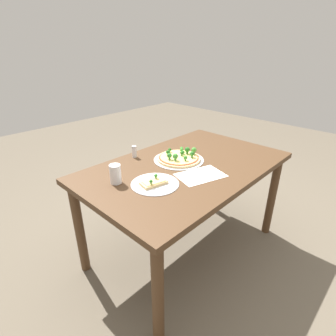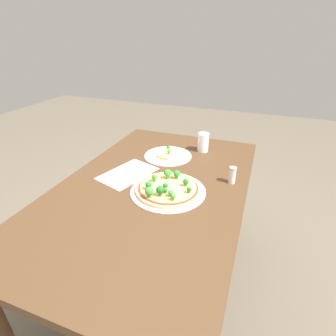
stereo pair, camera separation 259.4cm
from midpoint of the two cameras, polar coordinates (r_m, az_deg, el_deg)
ground_plane at (r=1.41m, az=25.63°, el=-69.20°), size 8.00×8.00×0.00m
dining_table at (r=0.82m, az=52.96°, el=-70.64°), size 1.37×0.85×0.70m
pizza_tray_whole at (r=0.77m, az=76.19°, el=-67.26°), size 0.34×0.34×0.07m
pizza_tray_slice at (r=0.74m, az=35.51°, el=-47.12°), size 0.27×0.27×0.05m
drinking_cup at (r=0.82m, az=48.13°, el=-34.80°), size 0.06×0.06×0.11m
condiment_shaker at (r=0.89m, az=77.95°, el=-47.05°), size 0.03×0.03×0.08m
paper_menu at (r=0.69m, az=21.07°, el=-69.54°), size 0.32×0.26×0.00m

